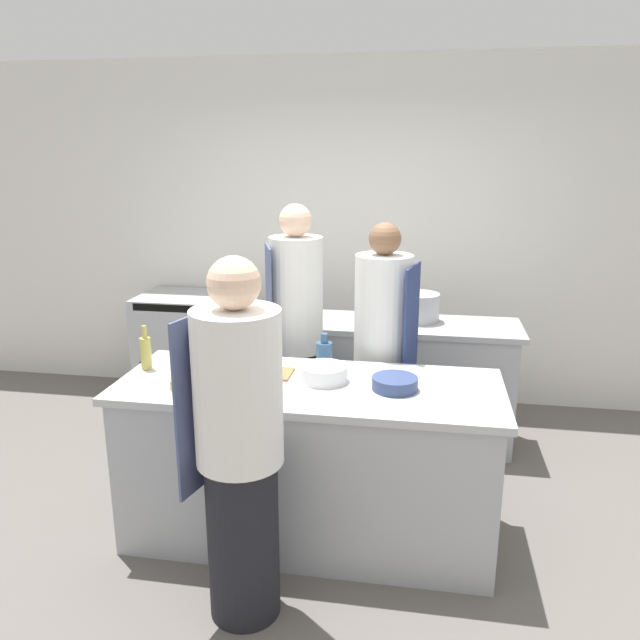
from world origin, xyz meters
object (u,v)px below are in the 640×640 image
at_px(chef_at_prep_near, 239,448).
at_px(bottle_olive_oil, 324,353).
at_px(bowl_ceramic_blue, 324,373).
at_px(stockpot, 419,307).
at_px(bottle_vinegar, 210,379).
at_px(bottle_wine, 146,352).
at_px(chef_at_pass_far, 296,339).
at_px(bowl_mixing_large, 188,383).
at_px(bowl_prep_small, 395,383).
at_px(chef_at_stove, 382,358).
at_px(oven_range, 189,347).

distance_m(chef_at_prep_near, bottle_olive_oil, 0.97).
xyz_separation_m(bowl_ceramic_blue, stockpot, (0.47, 1.30, 0.06)).
xyz_separation_m(bottle_vinegar, bottle_wine, (-0.47, 0.29, 0.02)).
xyz_separation_m(bottle_wine, stockpot, (1.48, 1.28, 0.00)).
xyz_separation_m(bottle_olive_oil, bowl_ceramic_blue, (0.04, -0.23, -0.03)).
bearing_deg(bottle_olive_oil, chef_at_pass_far, 117.77).
bearing_deg(bowl_mixing_large, bowl_prep_small, 8.57).
bearing_deg(chef_at_prep_near, bottle_olive_oil, 1.45).
relative_size(chef_at_stove, chef_at_pass_far, 0.95).
xyz_separation_m(chef_at_prep_near, stockpot, (0.73, 2.00, 0.16)).
distance_m(oven_range, bowl_prep_small, 2.60).
relative_size(chef_at_prep_near, bowl_prep_small, 7.12).
bearing_deg(bottle_olive_oil, bowl_prep_small, -35.15).
relative_size(bowl_ceramic_blue, stockpot, 0.85).
distance_m(chef_at_prep_near, bowl_prep_small, 0.91).
relative_size(bottle_vinegar, bowl_prep_small, 0.86).
bearing_deg(bowl_prep_small, chef_at_pass_far, 130.36).
bearing_deg(bowl_prep_small, chef_at_prep_near, -134.72).
relative_size(chef_at_stove, bottle_olive_oil, 8.68).
xyz_separation_m(chef_at_stove, chef_at_pass_far, (-0.57, 0.16, 0.05)).
xyz_separation_m(chef_at_stove, bottle_olive_oil, (-0.30, -0.35, 0.13)).
relative_size(bottle_olive_oil, bottle_wine, 0.76).
height_order(bowl_mixing_large, stockpot, stockpot).
bearing_deg(bottle_olive_oil, chef_at_prep_near, -103.37).
bearing_deg(chef_at_pass_far, chef_at_prep_near, 162.55).
distance_m(bowl_mixing_large, bowl_ceramic_blue, 0.71).
distance_m(chef_at_prep_near, chef_at_pass_far, 1.45).
relative_size(bowl_mixing_large, bowl_prep_small, 0.78).
bearing_deg(bottle_olive_oil, stockpot, 64.49).
distance_m(bottle_vinegar, bottle_wine, 0.55).
xyz_separation_m(chef_at_stove, bottle_wine, (-1.28, -0.57, 0.15)).
height_order(chef_at_prep_near, bottle_wine, chef_at_prep_near).
distance_m(bottle_wine, stockpot, 1.96).
bearing_deg(bowl_ceramic_blue, stockpot, 70.01).
distance_m(chef_at_pass_far, bottle_olive_oil, 0.59).
relative_size(oven_range, chef_at_stove, 0.54).
distance_m(bottle_olive_oil, bottle_wine, 0.99).
distance_m(chef_at_stove, chef_at_pass_far, 0.60).
distance_m(bottle_vinegar, bowl_mixing_large, 0.16).
height_order(chef_at_pass_far, bowl_ceramic_blue, chef_at_pass_far).
distance_m(oven_range, stockpot, 2.04).
bearing_deg(stockpot, chef_at_pass_far, -144.57).
bearing_deg(chef_at_pass_far, stockpot, -73.95).
distance_m(chef_at_pass_far, bowl_mixing_large, 1.03).
xyz_separation_m(oven_range, bowl_mixing_large, (0.77, -1.95, 0.47)).
bearing_deg(bowl_mixing_large, chef_at_pass_far, 69.03).
relative_size(bottle_vinegar, bowl_ceramic_blue, 0.81).
relative_size(chef_at_pass_far, bottle_wine, 6.97).
bearing_deg(oven_range, stockpot, -12.64).
xyz_separation_m(chef_at_stove, bowl_mixing_large, (-0.94, -0.80, 0.08)).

